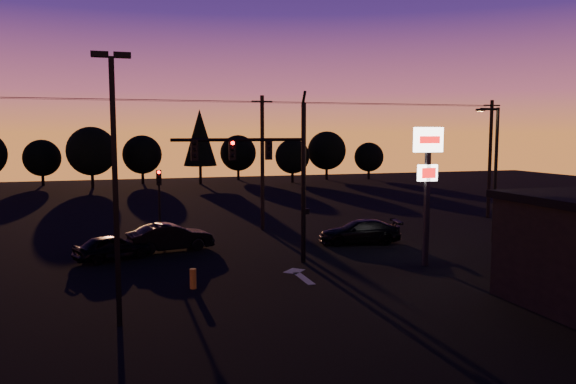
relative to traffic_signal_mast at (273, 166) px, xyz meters
name	(u,v)px	position (x,y,z in m)	size (l,w,h in m)	color
ground	(300,285)	(0.10, -3.99, -4.94)	(120.00, 120.00, 0.00)	black
lane_arrow	(299,275)	(0.60, -2.33, -4.93)	(1.20, 3.10, 0.01)	beige
traffic_signal_mast	(273,166)	(0.00, 0.00, 0.00)	(6.79, 0.52, 8.58)	black
secondary_signal	(159,195)	(-4.90, 7.49, -2.07)	(0.30, 0.31, 4.35)	black
parking_lot_light	(115,171)	(-7.40, -6.99, 0.33)	(1.25, 0.30, 9.14)	black
pylon_sign	(428,166)	(7.10, -2.49, -0.02)	(1.50, 0.28, 6.80)	black
streetlight	(494,169)	(14.01, 1.51, -0.52)	(1.55, 0.35, 8.00)	black
utility_pole_1	(262,162)	(2.10, 10.01, -0.34)	(1.40, 0.26, 9.00)	black
utility_pole_2	(490,158)	(20.10, 10.01, -0.34)	(1.40, 0.26, 9.00)	black
power_wires	(262,102)	(2.10, 10.01, 3.63)	(36.00, 1.22, 0.07)	black
bollard	(193,279)	(-4.39, -3.16, -4.51)	(0.28, 0.28, 0.85)	orange
tree_1	(42,158)	(-15.90, 49.01, -1.50)	(4.54, 4.54, 5.71)	black
tree_2	(91,151)	(-9.90, 44.01, -0.57)	(5.77, 5.78, 7.26)	black
tree_3	(142,155)	(-3.90, 48.01, -1.19)	(4.95, 4.95, 6.22)	black
tree_4	(200,138)	(3.10, 45.01, 0.99)	(4.18, 4.18, 9.50)	black
tree_5	(238,153)	(9.10, 50.01, -1.19)	(4.95, 4.95, 6.22)	black
tree_6	(292,156)	(15.10, 44.01, -1.50)	(4.54, 4.54, 5.71)	black
tree_7	(327,151)	(21.10, 47.01, -0.88)	(5.36, 5.36, 6.74)	black
tree_8	(369,157)	(27.10, 46.01, -1.82)	(4.12, 4.12, 5.19)	black
car_left	(113,247)	(-7.62, 3.46, -4.27)	(1.56, 3.88, 1.32)	black
car_mid	(170,237)	(-4.54, 4.84, -4.17)	(1.62, 4.63, 1.53)	black
car_right	(360,232)	(6.39, 3.68, -4.24)	(1.96, 4.82, 1.40)	black
suv_parked	(564,262)	(11.79, -6.44, -4.20)	(2.46, 5.33, 1.48)	black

